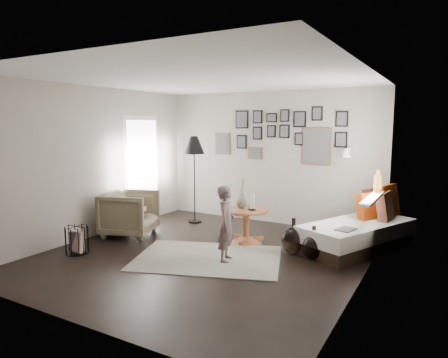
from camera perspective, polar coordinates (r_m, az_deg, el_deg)
The scene contains 23 objects.
ground at distance 6.13m, azimuth -2.76°, elevation -10.77°, with size 4.80×4.80×0.00m, color black.
wall_back at distance 7.97m, azimuth 6.45°, elevation 3.06°, with size 4.50×4.50×0.00m, color #9C9389.
wall_front at distance 4.05m, azimuth -21.35°, elevation -1.99°, with size 4.50×4.50×0.00m, color #9C9389.
wall_left at distance 7.30m, azimuth -17.94°, elevation 2.30°, with size 4.80×4.80×0.00m, color #9C9389.
wall_right at distance 5.02m, azimuth 19.37°, elevation -0.09°, with size 4.80×4.80×0.00m, color #9C9389.
ceiling at distance 5.85m, azimuth -2.93°, elevation 14.16°, with size 4.80×4.80×0.00m, color white.
door_left at distance 8.17m, azimuth -11.60°, elevation 1.31°, with size 0.00×2.14×2.14m.
window_right at distance 6.40m, azimuth 20.72°, elevation -1.88°, with size 0.15×1.32×1.30m.
gallery_wall at distance 7.82m, azimuth 8.39°, elevation 6.19°, with size 2.74×0.03×1.08m.
wall_sconce at distance 7.23m, azimuth 17.01°, elevation 3.58°, with size 0.18×0.36×0.16m.
rug at distance 5.98m, azimuth -2.30°, elevation -11.19°, with size 2.09×1.46×0.01m, color silver.
pedestal_table at distance 6.69m, azimuth 3.14°, elevation -6.87°, with size 0.72×0.72×0.56m.
vase at distance 6.64m, azimuth 2.63°, elevation -2.91°, with size 0.20×0.20×0.51m.
candles at distance 6.54m, azimuth 4.03°, elevation -3.33°, with size 0.12×0.12×0.27m.
daybed at distance 6.69m, azimuth 18.60°, elevation -6.95°, with size 1.57×2.13×0.97m.
magazine_on_daybed at distance 6.05m, azimuth 17.02°, elevation -6.90°, with size 0.22×0.30×0.02m, color black.
armchair at distance 7.25m, azimuth -13.29°, elevation -4.82°, with size 0.84×0.86×0.79m, color brown.
armchair_cushion at distance 7.25m, azimuth -12.87°, elevation -4.10°, with size 0.36×0.36×0.09m, color beige.
floor_lamp at distance 7.87m, azimuth -4.29°, elevation 4.40°, with size 0.40×0.40×1.72m.
magazine_basket at distance 6.54m, azimuth -20.28°, elevation -8.17°, with size 0.35×0.35×0.42m.
demijohn_large at distance 6.20m, azimuth 9.87°, elevation -8.59°, with size 0.37×0.37×0.55m.
demijohn_small at distance 5.99m, azimuth 12.66°, elevation -9.48°, with size 0.33×0.33×0.50m.
child at distance 5.72m, azimuth 0.33°, elevation -6.41°, with size 0.40×0.26×1.10m, color brown.
Camera 1 is at (3.12, -4.91, 1.95)m, focal length 32.00 mm.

